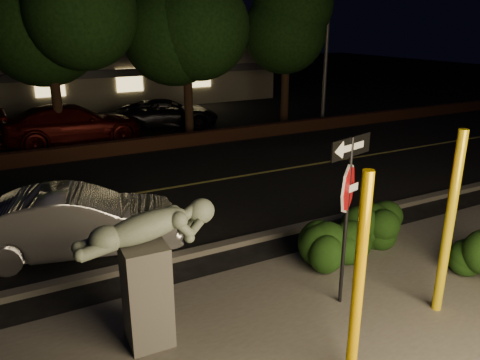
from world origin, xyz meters
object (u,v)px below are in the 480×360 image
yellow_pole_right (449,225)px  parked_car_dark (168,114)px  signpost (348,189)px  streetlight (325,0)px  parked_car_darkred (73,124)px  yellow_pole_left (358,283)px  silver_sedan (76,222)px  sculpture (147,262)px

yellow_pole_right → parked_car_dark: (0.86, 15.60, -0.90)m
signpost → streetlight: 15.73m
parked_car_darkred → parked_car_dark: size_ratio=1.17×
parked_car_dark → yellow_pole_right: bearing=-167.7°
yellow_pole_left → parked_car_dark: size_ratio=0.65×
streetlight → silver_sedan: 15.88m
sculpture → parked_car_darkred: (0.99, 13.05, -0.55)m
parked_car_dark → signpost: bearing=-172.8°
signpost → parked_car_dark: bearing=66.3°
yellow_pole_left → parked_car_dark: bearing=78.9°
yellow_pole_right → sculpture: (-4.41, 1.41, -0.21)m
parked_car_darkred → parked_car_dark: bearing=-76.6°
yellow_pole_right → parked_car_dark: bearing=86.9°
yellow_pole_right → parked_car_darkred: size_ratio=0.58×
yellow_pole_right → sculpture: bearing=162.3°
yellow_pole_left → silver_sedan: (-2.56, 5.42, -0.78)m
yellow_pole_right → silver_sedan: (-4.87, 4.85, -0.84)m
yellow_pole_left → parked_car_darkred: bearing=94.2°
sculpture → signpost: bearing=-6.9°
signpost → silver_sedan: (-3.59, 3.94, -1.37)m
silver_sedan → streetlight: bearing=-43.4°
yellow_pole_left → sculpture: yellow_pole_left is taller
signpost → streetlight: (8.90, 12.52, 3.39)m
yellow_pole_left → yellow_pole_right: size_ratio=0.96×
silver_sedan → yellow_pole_right: bearing=-122.7°
streetlight → parked_car_dark: streetlight is taller
sculpture → streetlight: size_ratio=0.23×
streetlight → parked_car_darkred: size_ratio=1.74×
streetlight → parked_car_dark: bearing=172.5°
parked_car_dark → silver_sedan: bearing=167.4°
yellow_pole_right → streetlight: size_ratio=0.33×
silver_sedan → parked_car_darkred: bearing=3.5°
parked_car_dark → sculpture: bearing=175.1°
yellow_pole_left → parked_car_dark: (3.17, 16.17, -0.84)m
yellow_pole_left → yellow_pole_right: yellow_pole_right is taller
yellow_pole_right → parked_car_dark: 15.65m
yellow_pole_left → silver_sedan: bearing=115.3°
signpost → sculpture: bearing=155.5°
parked_car_darkred → silver_sedan: bearing=169.8°
parked_car_darkred → parked_car_dark: parked_car_darkred is taller
yellow_pole_right → streetlight: streetlight is taller
silver_sedan → sculpture: bearing=-160.1°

